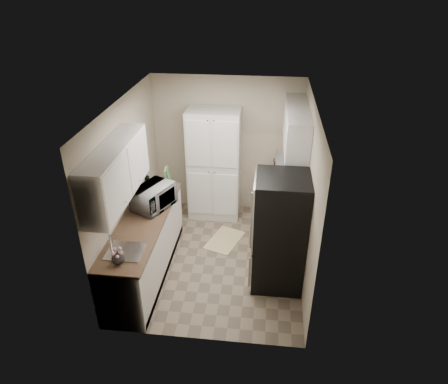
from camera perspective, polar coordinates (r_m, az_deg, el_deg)
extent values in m
plane|color=#7A6B56|center=(6.44, -1.12, -9.36)|extent=(3.20, 3.20, 0.00)
cube|color=#BEB19A|center=(7.17, 0.44, 6.58)|extent=(2.60, 0.04, 2.50)
cube|color=#BEB19A|center=(4.42, -4.00, -9.58)|extent=(2.60, 0.04, 2.50)
cube|color=#BEB19A|center=(6.03, -13.58, 1.09)|extent=(0.04, 3.20, 2.50)
cube|color=#BEB19A|center=(5.73, 11.75, -0.29)|extent=(0.04, 3.20, 2.50)
cube|color=white|center=(5.25, -1.39, 12.46)|extent=(2.60, 3.20, 0.04)
cube|color=silver|center=(5.10, -15.16, 2.76)|extent=(0.33, 1.60, 0.70)
cube|color=silver|center=(6.19, 10.26, 8.69)|extent=(0.33, 1.55, 0.58)
cube|color=#99999E|center=(5.93, 9.55, 3.96)|extent=(0.45, 0.76, 0.13)
cube|color=#B7B7BC|center=(5.20, -13.91, -8.24)|extent=(0.45, 0.40, 0.02)
cube|color=brown|center=(6.23, -12.80, 1.38)|extent=(0.02, 0.22, 0.22)
cube|color=silver|center=(7.04, -1.43, 3.88)|extent=(0.90, 0.55, 2.00)
cube|color=silver|center=(6.03, -11.17, -7.80)|extent=(0.60, 2.30, 0.88)
cube|color=brown|center=(5.77, -11.60, -4.15)|extent=(0.63, 2.33, 0.04)
cube|color=silver|center=(7.14, 8.00, -1.11)|extent=(0.60, 0.80, 0.88)
cube|color=brown|center=(6.92, 8.26, 2.18)|extent=(0.63, 0.83, 0.04)
cube|color=#B7B7BC|center=(6.45, 7.89, -4.60)|extent=(0.64, 0.76, 0.90)
cube|color=black|center=(6.21, 8.18, -1.04)|extent=(0.66, 0.78, 0.03)
cube|color=black|center=(6.18, 10.93, -0.34)|extent=(0.06, 0.76, 0.22)
cube|color=tan|center=(6.28, 4.58, -4.37)|extent=(0.01, 0.16, 0.42)
cube|color=#F0E3C5|center=(6.48, 4.67, -3.20)|extent=(0.01, 0.16, 0.42)
cube|color=#B7B7BC|center=(5.57, 7.92, -5.74)|extent=(0.70, 0.72, 1.70)
imported|color=#A6A5AA|center=(5.95, -10.02, -0.70)|extent=(0.64, 0.73, 0.34)
cylinder|color=black|center=(6.41, -10.90, 1.42)|extent=(0.08, 0.08, 0.32)
imported|color=beige|center=(5.00, -14.91, -9.01)|extent=(0.20, 0.20, 0.16)
cube|color=#428A3C|center=(6.59, -7.93, 2.31)|extent=(0.05, 0.22, 0.28)
cube|color=silver|center=(6.91, 8.11, 3.25)|extent=(0.30, 0.37, 0.20)
cube|color=beige|center=(6.80, 0.09, -6.87)|extent=(0.67, 0.84, 0.01)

